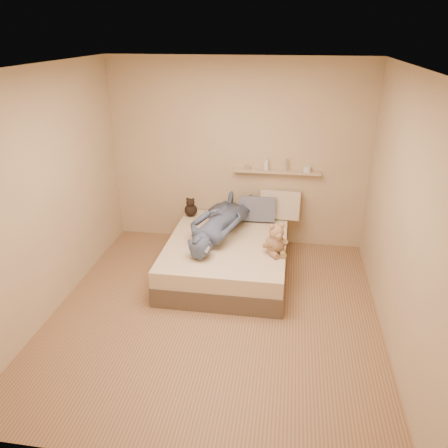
% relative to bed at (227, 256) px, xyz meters
% --- Properties ---
extents(room, '(3.80, 3.80, 3.80)m').
position_rel_bed_xyz_m(room, '(0.00, -0.93, 1.08)').
color(room, '#976F4E').
rests_on(room, ground).
extents(bed, '(1.50, 1.90, 0.45)m').
position_rel_bed_xyz_m(bed, '(0.00, 0.00, 0.00)').
color(bed, brown).
rests_on(bed, floor).
extents(game_console, '(0.20, 0.14, 0.06)m').
position_rel_bed_xyz_m(game_console, '(-0.22, -0.57, 0.39)').
color(game_console, silver).
rests_on(game_console, bed).
extents(teddy_bear, '(0.31, 0.32, 0.39)m').
position_rel_bed_xyz_m(teddy_bear, '(0.62, -0.26, 0.39)').
color(teddy_bear, '#8B6A4C').
rests_on(teddy_bear, bed).
extents(dark_plush, '(0.18, 0.18, 0.28)m').
position_rel_bed_xyz_m(dark_plush, '(-0.63, 0.69, 0.35)').
color(dark_plush, black).
rests_on(dark_plush, bed).
extents(pillow_cream, '(0.56, 0.27, 0.42)m').
position_rel_bed_xyz_m(pillow_cream, '(0.63, 0.83, 0.43)').
color(pillow_cream, '#C1AE98').
rests_on(pillow_cream, bed).
extents(pillow_grey, '(0.51, 0.25, 0.37)m').
position_rel_bed_xyz_m(pillow_grey, '(0.32, 0.69, 0.40)').
color(pillow_grey, slate).
rests_on(pillow_grey, bed).
extents(person, '(0.92, 1.73, 0.39)m').
position_rel_bed_xyz_m(person, '(-0.12, 0.16, 0.42)').
color(person, '#44526A').
rests_on(person, bed).
extents(wall_shelf, '(1.20, 0.12, 0.03)m').
position_rel_bed_xyz_m(wall_shelf, '(0.55, 0.91, 0.88)').
color(wall_shelf, tan).
rests_on(wall_shelf, wall_back).
extents(shelf_bottles, '(0.90, 0.10, 0.18)m').
position_rel_bed_xyz_m(shelf_bottles, '(0.60, 0.91, 0.95)').
color(shelf_bottles, '#9E9A88').
rests_on(shelf_bottles, wall_shelf).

